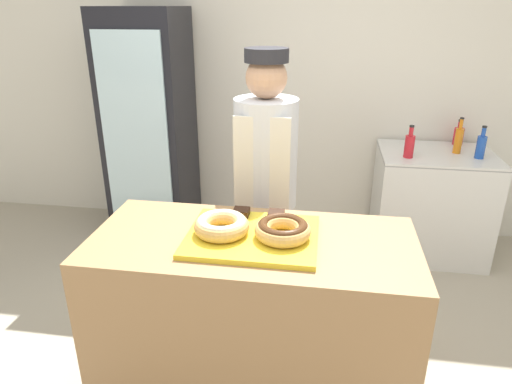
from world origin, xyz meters
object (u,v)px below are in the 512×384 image
(donut_light_glaze, at_px, (222,225))
(bottle_red_b, at_px, (459,135))
(serving_tray, at_px, (252,236))
(brownie_back_right, at_px, (276,215))
(donut_chocolate_glaze, at_px, (283,229))
(bottle_orange, at_px, (459,139))
(baker_person, at_px, (265,191))
(bottle_blue, at_px, (481,146))
(bottle_red, at_px, (409,145))
(chest_freezer, at_px, (430,203))
(brownie_back_left, at_px, (241,212))
(beverage_fridge, at_px, (150,129))

(donut_light_glaze, height_order, bottle_red_b, bottle_red_b)
(serving_tray, distance_m, brownie_back_right, 0.20)
(serving_tray, relative_size, donut_chocolate_glaze, 2.34)
(donut_light_glaze, xyz_separation_m, bottle_red_b, (1.47, 2.01, -0.08))
(brownie_back_right, xyz_separation_m, bottle_orange, (1.19, 1.58, -0.03))
(serving_tray, distance_m, donut_light_glaze, 0.14)
(donut_light_glaze, relative_size, baker_person, 0.14)
(baker_person, relative_size, bottle_blue, 6.98)
(bottle_red_b, bearing_deg, donut_light_glaze, -126.16)
(brownie_back_right, relative_size, bottle_red, 0.31)
(bottle_red_b, bearing_deg, serving_tray, -123.80)
(chest_freezer, bearing_deg, bottle_red, -147.78)
(brownie_back_left, xyz_separation_m, brownie_back_right, (0.16, 0.00, 0.00))
(donut_chocolate_glaze, relative_size, bottle_red, 1.00)
(serving_tray, xyz_separation_m, bottle_orange, (1.27, 1.76, -0.00))
(donut_light_glaze, distance_m, baker_person, 0.68)
(serving_tray, xyz_separation_m, brownie_back_right, (0.08, 0.18, 0.03))
(donut_light_glaze, xyz_separation_m, bottle_orange, (1.40, 1.77, -0.05))
(bottle_blue, bearing_deg, baker_person, -145.28)
(bottle_red, bearing_deg, baker_person, -134.79)
(brownie_back_right, relative_size, bottle_blue, 0.31)
(bottle_orange, bearing_deg, bottle_blue, -39.65)
(donut_light_glaze, relative_size, donut_chocolate_glaze, 1.00)
(baker_person, height_order, beverage_fridge, beverage_fridge)
(bottle_red, bearing_deg, serving_tray, -119.39)
(serving_tray, distance_m, bottle_red_b, 2.40)
(donut_chocolate_glaze, relative_size, brownie_back_left, 3.26)
(brownie_back_left, relative_size, bottle_orange, 0.27)
(brownie_back_right, distance_m, bottle_red, 1.63)
(donut_light_glaze, distance_m, brownie_back_right, 0.29)
(donut_light_glaze, distance_m, beverage_fridge, 2.02)
(brownie_back_right, bearing_deg, brownie_back_left, 180.00)
(brownie_back_left, bearing_deg, bottle_blue, 44.72)
(beverage_fridge, bearing_deg, donut_chocolate_glaze, -54.12)
(bottle_blue, bearing_deg, bottle_red, -173.21)
(donut_light_glaze, xyz_separation_m, brownie_back_right, (0.21, 0.19, -0.03))
(donut_chocolate_glaze, distance_m, bottle_orange, 2.11)
(donut_light_glaze, bearing_deg, baker_person, 81.55)
(baker_person, bearing_deg, serving_tray, -87.11)
(donut_light_glaze, distance_m, bottle_red_b, 2.48)
(donut_chocolate_glaze, distance_m, brownie_back_left, 0.29)
(bottle_red_b, bearing_deg, baker_person, -135.61)
(donut_chocolate_glaze, relative_size, bottle_red_b, 1.19)
(donut_light_glaze, height_order, chest_freezer, donut_light_glaze)
(baker_person, distance_m, bottle_blue, 1.75)
(donut_light_glaze, distance_m, bottle_orange, 2.26)
(serving_tray, relative_size, brownie_back_left, 7.65)
(baker_person, bearing_deg, bottle_blue, 34.72)
(donut_light_glaze, xyz_separation_m, beverage_fridge, (-1.00, 1.75, -0.06))
(brownie_back_right, height_order, baker_person, baker_person)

